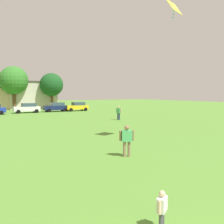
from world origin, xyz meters
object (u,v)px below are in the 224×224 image
parked_car_white_2 (27,108)px  adult_bystander (127,138)px  kite (174,8)px  parked_car_yellow_4 (77,106)px  tree_far_right (52,85)px  child_kite_flyer (162,207)px  bystander_midfield (119,112)px  tree_right (14,80)px  parked_car_navy_3 (56,107)px

parked_car_white_2 → adult_bystander: bearing=88.9°
kite → parked_car_yellow_4: bearing=80.4°
adult_bystander → tree_far_right: tree_far_right is taller
child_kite_flyer → bystander_midfield: 24.22m
tree_right → adult_bystander: bearing=-89.6°
parked_car_navy_3 → parked_car_yellow_4: (3.94, -0.36, 0.00)m
kite → tree_right: bearing=97.0°
parked_car_yellow_4 → parked_car_navy_3: bearing=-5.2°
child_kite_flyer → tree_far_right: bearing=46.5°
tree_right → tree_far_right: (7.35, -1.08, -0.77)m
bystander_midfield → tree_right: tree_right is taller
child_kite_flyer → bystander_midfield: bearing=30.0°
tree_far_right → bystander_midfield: bearing=-86.3°
kite → child_kite_flyer: bearing=-135.1°
bystander_midfield → adult_bystander: bearing=135.3°
tree_far_right → kite: bearing=-93.7°
adult_bystander → parked_car_white_2: bearing=-67.9°
adult_bystander → tree_right: bearing=-66.4°
child_kite_flyer → bystander_midfield: size_ratio=0.57×
bystander_midfield → tree_right: bearing=4.3°
adult_bystander → kite: (4.57, 1.44, 7.91)m
bystander_midfield → kite: bearing=148.4°
child_kite_flyer → parked_car_yellow_4: 40.23m
child_kite_flyer → parked_car_yellow_4: parked_car_yellow_4 is taller
parked_car_navy_3 → tree_far_right: size_ratio=0.56×
parked_car_yellow_4 → tree_right: size_ratio=0.49×
bystander_midfield → tree_right: size_ratio=0.20×
adult_bystander → tree_far_right: bearing=-76.8°
parked_car_navy_3 → tree_right: bearing=-54.9°
kite → tree_far_right: size_ratio=0.20×
child_kite_flyer → adult_bystander: bearing=32.7°
parked_car_yellow_4 → tree_right: tree_right is taller
parked_car_white_2 → parked_car_yellow_4: same height
adult_bystander → bystander_midfield: bystander_midfield is taller
bystander_midfield → parked_car_white_2: (-8.08, 17.01, -0.19)m
tree_right → parked_car_white_2: bearing=-84.4°
child_kite_flyer → parked_car_navy_3: parked_car_navy_3 is taller
adult_bystander → parked_car_white_2: (0.62, 32.12, -0.14)m
adult_bystander → bystander_midfield: bearing=-96.7°
child_kite_flyer → tree_far_right: 47.39m
tree_far_right → child_kite_flyer: bearing=-102.3°
child_kite_flyer → tree_right: size_ratio=0.11×
parked_car_navy_3 → parked_car_yellow_4: size_ratio=1.00×
kite → tree_right: 40.02m
parked_car_white_2 → tree_right: (-0.88, 8.94, 5.09)m
child_kite_flyer → parked_car_yellow_4: (12.73, 38.17, 0.26)m
bystander_midfield → kite: (-4.13, -13.67, 7.85)m
child_kite_flyer → parked_car_navy_3: (8.79, 38.53, 0.26)m
kite → tree_right: size_ratio=0.17×
parked_car_white_2 → tree_far_right: tree_far_right is taller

